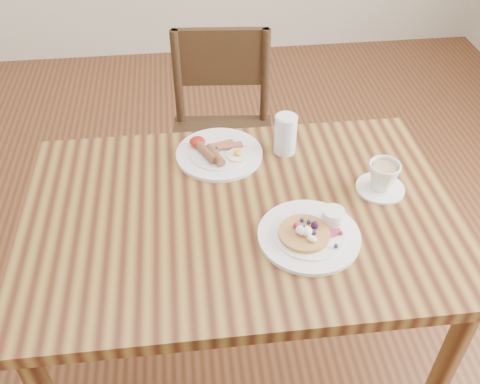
{
  "coord_description": "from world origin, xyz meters",
  "views": [
    {
      "loc": [
        -0.13,
        -1.07,
        1.76
      ],
      "look_at": [
        0.0,
        0.0,
        0.82
      ],
      "focal_mm": 40.0,
      "sensor_mm": 36.0,
      "label": 1
    }
  ],
  "objects_px": {
    "dining_table": "(240,236)",
    "pancake_plate": "(311,233)",
    "water_glass": "(285,134)",
    "breakfast_plate": "(218,153)",
    "teacup_saucer": "(382,178)",
    "chair_far": "(222,131)"
  },
  "relations": [
    {
      "from": "pancake_plate",
      "to": "teacup_saucer",
      "type": "xyz_separation_m",
      "value": [
        0.24,
        0.16,
        0.03
      ]
    },
    {
      "from": "dining_table",
      "to": "pancake_plate",
      "type": "xyz_separation_m",
      "value": [
        0.17,
        -0.12,
        0.11
      ]
    },
    {
      "from": "chair_far",
      "to": "teacup_saucer",
      "type": "height_order",
      "value": "chair_far"
    },
    {
      "from": "teacup_saucer",
      "to": "water_glass",
      "type": "distance_m",
      "value": 0.33
    },
    {
      "from": "chair_far",
      "to": "breakfast_plate",
      "type": "bearing_deg",
      "value": 88.89
    },
    {
      "from": "chair_far",
      "to": "breakfast_plate",
      "type": "xyz_separation_m",
      "value": [
        -0.05,
        -0.5,
        0.27
      ]
    },
    {
      "from": "pancake_plate",
      "to": "breakfast_plate",
      "type": "height_order",
      "value": "pancake_plate"
    },
    {
      "from": "breakfast_plate",
      "to": "water_glass",
      "type": "distance_m",
      "value": 0.22
    },
    {
      "from": "dining_table",
      "to": "pancake_plate",
      "type": "height_order",
      "value": "pancake_plate"
    },
    {
      "from": "dining_table",
      "to": "water_glass",
      "type": "distance_m",
      "value": 0.35
    },
    {
      "from": "water_glass",
      "to": "dining_table",
      "type": "bearing_deg",
      "value": -123.41
    },
    {
      "from": "pancake_plate",
      "to": "dining_table",
      "type": "bearing_deg",
      "value": 145.46
    },
    {
      "from": "dining_table",
      "to": "breakfast_plate",
      "type": "xyz_separation_m",
      "value": [
        -0.04,
        0.26,
        0.11
      ]
    },
    {
      "from": "breakfast_plate",
      "to": "teacup_saucer",
      "type": "xyz_separation_m",
      "value": [
        0.45,
        -0.21,
        0.03
      ]
    },
    {
      "from": "chair_far",
      "to": "teacup_saucer",
      "type": "relative_size",
      "value": 6.29
    },
    {
      "from": "breakfast_plate",
      "to": "dining_table",
      "type": "bearing_deg",
      "value": -81.49
    },
    {
      "from": "chair_far",
      "to": "breakfast_plate",
      "type": "height_order",
      "value": "chair_far"
    },
    {
      "from": "breakfast_plate",
      "to": "teacup_saucer",
      "type": "relative_size",
      "value": 1.93
    },
    {
      "from": "breakfast_plate",
      "to": "teacup_saucer",
      "type": "distance_m",
      "value": 0.5
    },
    {
      "from": "chair_far",
      "to": "breakfast_plate",
      "type": "relative_size",
      "value": 3.26
    },
    {
      "from": "pancake_plate",
      "to": "teacup_saucer",
      "type": "relative_size",
      "value": 1.93
    },
    {
      "from": "dining_table",
      "to": "chair_far",
      "type": "height_order",
      "value": "chair_far"
    }
  ]
}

